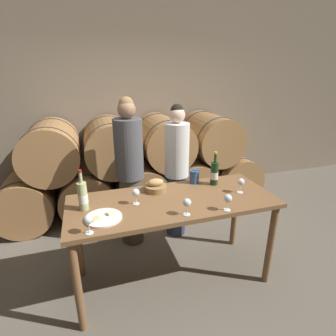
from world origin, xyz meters
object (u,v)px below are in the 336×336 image
at_px(wine_bottle_red, 214,173).
at_px(bread_basket, 156,186).
at_px(person_left, 130,173).
at_px(person_right, 177,171).
at_px(wine_glass_far_left, 88,220).
at_px(wine_glass_right, 228,199).
at_px(cheese_plate, 103,218).
at_px(wine_glass_center, 187,203).
at_px(blue_crock, 194,176).
at_px(wine_bottle_white, 83,196).
at_px(wine_glass_left, 136,193).
at_px(wine_glass_far_right, 241,182).
at_px(tasting_table, 173,210).

height_order(wine_bottle_red, bread_basket, wine_bottle_red).
bearing_deg(person_left, person_right, -0.00).
relative_size(wine_glass_far_left, wine_glass_right, 1.00).
relative_size(cheese_plate, wine_glass_center, 2.04).
bearing_deg(wine_bottle_red, cheese_plate, -163.12).
relative_size(blue_crock, bread_basket, 0.65).
bearing_deg(wine_bottle_white, wine_glass_center, -23.40).
xyz_separation_m(blue_crock, wine_glass_right, (0.04, -0.61, 0.03)).
xyz_separation_m(wine_bottle_white, wine_glass_left, (0.43, -0.04, -0.02)).
xyz_separation_m(cheese_plate, wine_glass_far_left, (-0.11, -0.17, 0.10)).
xyz_separation_m(person_left, wine_glass_far_right, (0.92, -0.81, 0.10)).
bearing_deg(cheese_plate, blue_crock, 24.73).
height_order(wine_bottle_white, blue_crock, wine_bottle_white).
xyz_separation_m(blue_crock, wine_glass_left, (-0.66, -0.28, 0.03)).
height_order(wine_bottle_white, wine_glass_center, wine_bottle_white).
bearing_deg(wine_glass_far_right, person_right, 113.94).
relative_size(wine_bottle_white, wine_glass_right, 2.46).
xyz_separation_m(person_left, wine_glass_left, (-0.07, -0.74, 0.10)).
xyz_separation_m(wine_bottle_white, cheese_plate, (0.14, -0.20, -0.11)).
height_order(tasting_table, bread_basket, bread_basket).
bearing_deg(person_left, wine_glass_right, -59.62).
relative_size(person_right, wine_bottle_white, 4.64).
height_order(blue_crock, wine_glass_center, wine_glass_center).
relative_size(person_left, wine_glass_right, 12.08).
bearing_deg(person_right, wine_glass_far_right, -66.06).
bearing_deg(wine_glass_center, wine_glass_far_left, -177.59).
height_order(wine_glass_far_left, wine_glass_right, same).
bearing_deg(bread_basket, wine_glass_far_right, -20.28).
distance_m(tasting_table, wine_glass_center, 0.36).
distance_m(person_left, bread_basket, 0.55).
relative_size(wine_glass_left, wine_glass_far_right, 1.00).
bearing_deg(wine_bottle_white, wine_bottle_red, 6.49).
relative_size(wine_bottle_white, cheese_plate, 1.21).
bearing_deg(person_left, wine_glass_far_left, -113.82).
relative_size(wine_bottle_red, wine_glass_far_right, 2.42).
relative_size(person_left, wine_glass_far_right, 12.08).
xyz_separation_m(bread_basket, wine_glass_far_left, (-0.63, -0.55, 0.06)).
relative_size(person_left, blue_crock, 12.64).
bearing_deg(person_left, wine_bottle_red, -36.00).
relative_size(tasting_table, cheese_plate, 6.35).
height_order(wine_glass_center, wine_glass_right, same).
bearing_deg(wine_glass_right, wine_bottle_red, 75.03).
bearing_deg(bread_basket, wine_bottle_white, -165.26).
relative_size(bread_basket, wine_glass_right, 1.47).
relative_size(wine_glass_left, wine_glass_center, 1.00).
bearing_deg(person_left, wine_glass_center, -74.86).
relative_size(wine_bottle_white, wine_glass_center, 2.46).
bearing_deg(wine_bottle_red, wine_bottle_white, -173.51).
bearing_deg(wine_glass_far_left, wine_bottle_white, 94.55).
bearing_deg(blue_crock, bread_basket, -171.21).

